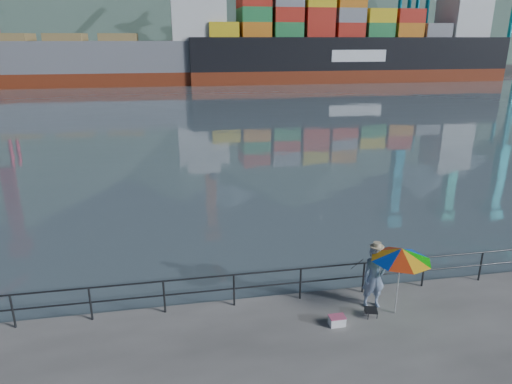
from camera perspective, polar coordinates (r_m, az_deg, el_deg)
harbor_water at (r=140.09m, az=-9.82°, el=15.38°), size 500.00×280.00×0.00m
far_dock at (r=103.90m, az=-3.68°, el=14.54°), size 200.00×40.00×0.40m
guardrail at (r=13.72m, az=1.47°, el=-11.70°), size 22.00×0.06×1.03m
container_stacks at (r=109.27m, az=8.84°, el=16.26°), size 58.00×5.40×7.80m
fisherman at (r=13.75m, az=14.56°, el=-10.26°), size 0.70×0.48×1.89m
beach_umbrella at (r=13.18m, az=17.70°, el=-7.41°), size 1.77×1.77×2.04m
folding_stool at (r=13.68m, az=14.15°, el=-14.41°), size 0.42×0.42×0.22m
cooler_bag at (r=13.14m, az=10.08°, el=-15.60°), size 0.43×0.29×0.25m
fishing_rod at (r=14.87m, az=12.22°, el=-11.91°), size 0.48×1.86×1.35m
bulk_carrier at (r=85.22m, az=-18.71°, el=15.45°), size 58.16×10.07×14.50m
container_ship at (r=90.47m, az=12.57°, el=17.25°), size 58.81×9.80×18.10m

